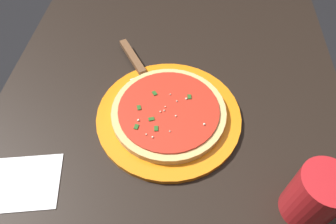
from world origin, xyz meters
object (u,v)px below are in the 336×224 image
Objects in this scene: serving_plate at (168,116)px; napkin_folded_right at (24,183)px; pizza at (168,112)px; cup_tall_drink at (315,196)px; pizza_server at (139,67)px.

serving_plate is 0.32m from napkin_folded_right.
pizza is 0.32m from cup_tall_drink.
serving_plate is 2.65× the size of cup_tall_drink.
pizza_server is 1.74× the size of cup_tall_drink.
pizza_server is (0.13, 0.08, 0.01)m from serving_plate.
cup_tall_drink is 0.88× the size of napkin_folded_right.
serving_plate is 0.16m from pizza_server.
pizza_server is 0.47m from cup_tall_drink.
pizza reaches higher than napkin_folded_right.
cup_tall_drink is at bearing -90.19° from napkin_folded_right.
serving_plate is 0.02m from pizza.
serving_plate is at bearing 55.21° from cup_tall_drink.
napkin_folded_right is (-0.18, 0.26, -0.02)m from pizza.
serving_plate is 2.32× the size of napkin_folded_right.
pizza_server is at bearing 32.33° from pizza.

